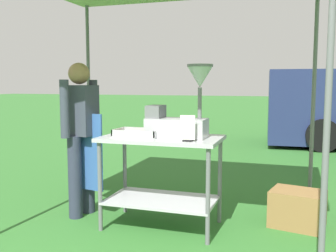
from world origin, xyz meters
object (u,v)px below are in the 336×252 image
at_px(donut_cart, 162,161).
at_px(vendor, 81,131).
at_px(donut_fryer, 181,114).
at_px(menu_sign, 188,130).
at_px(supply_crate, 297,209).
at_px(donut_tray, 137,134).

relative_size(donut_cart, vendor, 0.71).
bearing_deg(donut_fryer, menu_sign, -60.21).
distance_m(donut_cart, donut_fryer, 0.51).
bearing_deg(supply_crate, vendor, -170.73).
bearing_deg(donut_fryer, vendor, 176.75).
height_order(donut_cart, menu_sign, menu_sign).
bearing_deg(vendor, menu_sign, -13.02).
bearing_deg(donut_tray, menu_sign, -16.89).
xyz_separation_m(donut_cart, donut_fryer, (0.19, -0.00, 0.47)).
height_order(donut_fryer, supply_crate, donut_fryer).
relative_size(donut_cart, donut_fryer, 1.67).
distance_m(donut_fryer, menu_sign, 0.29).
bearing_deg(supply_crate, menu_sign, -145.93).
relative_size(donut_fryer, supply_crate, 1.21).
bearing_deg(supply_crate, donut_tray, -162.32).
distance_m(donut_fryer, vendor, 1.13).
relative_size(menu_sign, supply_crate, 0.41).
relative_size(donut_cart, supply_crate, 2.01).
relative_size(donut_fryer, vendor, 0.42).
xyz_separation_m(menu_sign, supply_crate, (0.95, 0.64, -0.81)).
bearing_deg(menu_sign, donut_tray, 163.11).
relative_size(donut_fryer, menu_sign, 2.94).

